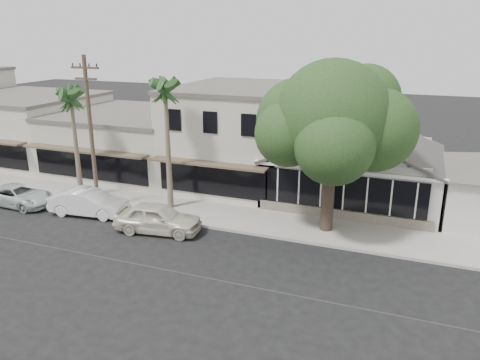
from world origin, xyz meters
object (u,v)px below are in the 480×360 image
at_px(shade_tree, 332,120).
at_px(utility_pole, 91,131).
at_px(car_2, 19,195).
at_px(car_1, 89,203).
at_px(car_0, 158,218).

bearing_deg(shade_tree, utility_pole, -172.20).
bearing_deg(car_2, shade_tree, -78.89).
bearing_deg(car_1, car_0, -104.86).
height_order(car_1, car_2, car_1).
height_order(utility_pole, car_2, utility_pole).
bearing_deg(car_1, car_2, 86.01).
bearing_deg(utility_pole, car_0, -17.88).
xyz_separation_m(car_0, car_1, (-5.00, 0.71, -0.04)).
height_order(car_0, car_2, car_0).
bearing_deg(car_0, car_2, 79.51).
relative_size(utility_pole, car_1, 1.97).
bearing_deg(shade_tree, car_2, -170.60).
relative_size(utility_pole, car_2, 1.97).
relative_size(car_0, shade_tree, 0.51).
bearing_deg(shade_tree, car_1, -168.18).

